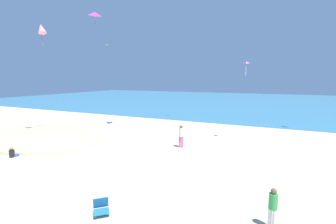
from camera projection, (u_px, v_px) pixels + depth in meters
name	position (u px, v px, depth m)	size (l,w,h in m)	color
ground_plane	(179.00, 138.00, 21.17)	(120.00, 120.00, 0.00)	#C6B58C
ocean_water	(240.00, 101.00, 55.32)	(120.00, 60.00, 0.05)	teal
dune_mound	(39.00, 139.00, 20.63)	(11.67, 8.17, 1.81)	#BAB185
beach_chair_near_camera	(101.00, 207.00, 9.19)	(0.83, 0.84, 0.65)	#2370B2
cooler_box	(110.00, 122.00, 27.94)	(0.48, 0.59, 0.24)	#2D56B7
person_0	(273.00, 206.00, 8.22)	(0.41, 0.41, 1.50)	white
person_2	(181.00, 135.00, 17.99)	(0.40, 0.40, 1.74)	#D8599E
person_3	(13.00, 153.00, 15.88)	(0.44, 0.61, 0.70)	black
kite_pink	(41.00, 29.00, 19.28)	(1.03, 0.86, 1.86)	pink
kite_magenta	(95.00, 14.00, 19.52)	(0.99, 1.02, 1.28)	#DB3DA8
kite_purple	(246.00, 63.00, 18.89)	(0.41, 0.33, 1.14)	purple
kite_green	(107.00, 45.00, 27.99)	(0.44, 0.43, 0.75)	green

